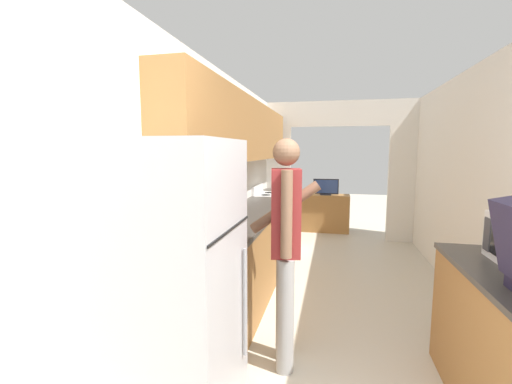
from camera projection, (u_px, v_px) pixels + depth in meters
name	position (u px, v px, depth m)	size (l,w,h in m)	color
wall_left	(224.00, 159.00, 3.76)	(0.38, 7.66, 2.50)	white
wall_far_with_doorway	(338.00, 160.00, 6.19)	(3.03, 0.06, 2.50)	white
counter_left	(251.00, 248.00, 4.10)	(0.62, 4.22, 0.91)	#9E6B38
refrigerator	(169.00, 291.00, 1.91)	(0.75, 0.71, 1.68)	#B7B7BC
range_oven	(275.00, 221.00, 5.66)	(0.66, 0.72, 1.05)	white
person	(285.00, 246.00, 2.51)	(0.55, 0.42, 1.71)	#9E9E9E
tv_cabinet	(325.00, 213.00, 6.88)	(0.93, 0.42, 0.74)	#9E6B38
television	(326.00, 187.00, 6.78)	(0.49, 0.16, 0.32)	black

